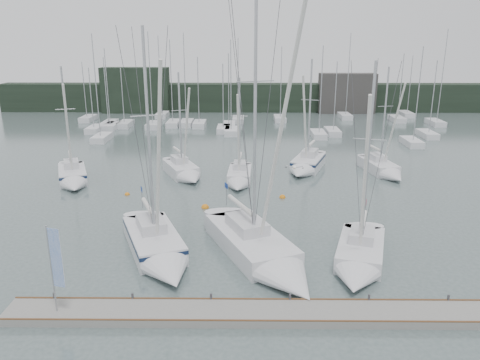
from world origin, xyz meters
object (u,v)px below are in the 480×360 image
dock_banner (55,262)px  sailboat_mid_d (305,166)px  sailboat_mid_b (185,173)px  sailboat_near_right (359,262)px  buoy_b (282,198)px  buoy_c (127,195)px  sailboat_near_center (267,258)px  buoy_a (205,208)px  sailboat_mid_a (73,178)px  sailboat_mid_c (239,179)px  sailboat_mid_e (385,170)px  sailboat_near_left (159,251)px

dock_banner → sailboat_mid_d: bearing=74.8°
sailboat_mid_b → sailboat_near_right: bearing=-81.0°
sailboat_mid_b → dock_banner: sailboat_mid_b is taller
buoy_b → buoy_c: size_ratio=1.22×
sailboat_near_center → sailboat_mid_b: (-7.16, 18.31, -0.05)m
sailboat_near_right → dock_banner: sailboat_near_right is taller
sailboat_near_right → dock_banner: 16.63m
sailboat_near_center → buoy_a: 11.05m
sailboat_near_center → sailboat_mid_d: 21.36m
sailboat_mid_a → buoy_c: bearing=-49.7°
sailboat_mid_c → buoy_c: sailboat_mid_c is taller
sailboat_mid_e → buoy_a: sailboat_mid_e is taller
sailboat_near_right → sailboat_near_left: bearing=-167.9°
buoy_a → sailboat_mid_d: bearing=49.0°
sailboat_mid_d → sailboat_mid_e: size_ratio=1.07×
buoy_a → buoy_b: size_ratio=1.14×
dock_banner → sailboat_mid_c: bearing=83.8°
sailboat_near_left → sailboat_near_center: sailboat_near_center is taller
sailboat_mid_c → buoy_b: size_ratio=18.94×
sailboat_near_left → buoy_b: sailboat_near_left is taller
sailboat_mid_c → buoy_b: sailboat_mid_c is taller
sailboat_near_right → sailboat_mid_c: (-7.23, 16.76, 0.01)m
sailboat_mid_b → sailboat_mid_d: (11.98, 2.50, 0.05)m
sailboat_mid_c → sailboat_mid_e: sailboat_mid_e is taller
sailboat_mid_c → dock_banner: sailboat_mid_c is taller
sailboat_near_right → sailboat_mid_a: 28.16m
buoy_b → sailboat_near_left: bearing=-125.5°
sailboat_near_left → buoy_b: 14.53m
sailboat_mid_a → sailboat_mid_d: (22.19, 4.47, 0.02)m
sailboat_mid_c → buoy_a: bearing=-110.0°
sailboat_near_center → sailboat_mid_e: bearing=33.9°
sailboat_mid_a → buoy_c: size_ratio=25.59×
sailboat_mid_a → sailboat_mid_c: bearing=-21.1°
sailboat_near_left → buoy_c: 13.45m
sailboat_mid_b → buoy_b: bearing=-57.2°
sailboat_mid_a → sailboat_mid_d: 22.64m
sailboat_near_left → dock_banner: bearing=-142.4°
sailboat_mid_a → dock_banner: sailboat_mid_a is taller
sailboat_near_right → sailboat_mid_d: sailboat_near_right is taller
buoy_c → sailboat_mid_e: bearing=14.7°
sailboat_near_left → buoy_b: size_ratio=27.03×
sailboat_near_left → buoy_b: bearing=32.5°
buoy_b → sailboat_near_center: bearing=-98.4°
sailboat_mid_b → sailboat_mid_d: size_ratio=0.90×
sailboat_near_left → sailboat_mid_e: sailboat_near_left is taller
sailboat_mid_a → sailboat_mid_e: bearing=-15.4°
buoy_c → sailboat_near_left: bearing=-68.0°
sailboat_near_right → sailboat_mid_e: sailboat_near_right is taller
sailboat_near_center → sailboat_mid_a: sailboat_near_center is taller
sailboat_mid_a → buoy_b: sailboat_mid_a is taller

